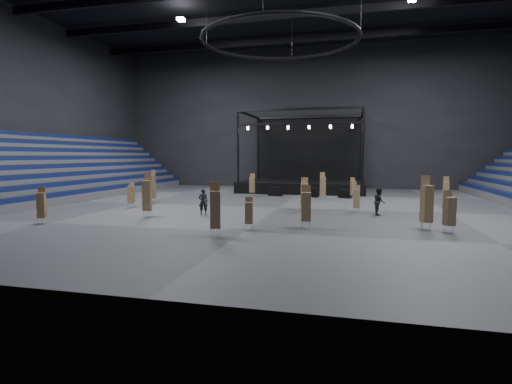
% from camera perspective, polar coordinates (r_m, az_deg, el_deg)
% --- Properties ---
extents(floor, '(50.00, 50.00, 0.00)m').
position_cam_1_polar(floor, '(31.94, 3.33, -2.24)').
color(floor, '#4A4A4C').
rests_on(floor, ground).
extents(wall_back, '(50.00, 0.20, 18.00)m').
position_cam_1_polar(wall_back, '(52.69, 7.60, 10.47)').
color(wall_back, black).
rests_on(wall_back, ground).
extents(wall_left, '(0.20, 42.00, 18.00)m').
position_cam_1_polar(wall_left, '(44.02, -31.24, 10.81)').
color(wall_left, black).
rests_on(wall_left, ground).
extents(bleachers_left, '(7.20, 40.00, 6.40)m').
position_cam_1_polar(bleachers_left, '(42.40, -28.81, 1.31)').
color(bleachers_left, '#535355').
rests_on(bleachers_left, floor).
extents(stage, '(14.00, 10.00, 9.20)m').
position_cam_1_polar(stage, '(47.81, 6.87, 1.96)').
color(stage, black).
rests_on(stage, floor).
extents(truss_ring, '(12.30, 12.30, 5.15)m').
position_cam_1_polar(truss_ring, '(32.89, 3.46, 20.84)').
color(truss_ring, black).
rests_on(truss_ring, ceiling).
extents(flight_case_left, '(1.50, 1.00, 0.92)m').
position_cam_1_polar(flight_case_left, '(41.10, 2.75, 0.07)').
color(flight_case_left, black).
rests_on(flight_case_left, floor).
extents(flight_case_mid, '(1.52, 1.08, 0.92)m').
position_cam_1_polar(flight_case_mid, '(40.33, 7.92, -0.07)').
color(flight_case_mid, black).
rests_on(flight_case_mid, floor).
extents(flight_case_right, '(1.34, 0.99, 0.80)m').
position_cam_1_polar(flight_case_right, '(40.16, 12.58, -0.25)').
color(flight_case_right, black).
rests_on(flight_case_right, floor).
extents(chair_stack_0, '(0.60, 0.60, 2.58)m').
position_cam_1_polar(chair_stack_0, '(38.11, 9.52, 0.90)').
color(chair_stack_0, silver).
rests_on(chair_stack_0, floor).
extents(chair_stack_1, '(0.64, 0.64, 2.98)m').
position_cam_1_polar(chair_stack_1, '(27.80, -15.30, -0.40)').
color(chair_stack_1, silver).
rests_on(chair_stack_1, floor).
extents(chair_stack_2, '(0.48, 0.48, 2.01)m').
position_cam_1_polar(chair_stack_2, '(29.91, 14.18, -0.86)').
color(chair_stack_2, silver).
rests_on(chair_stack_2, floor).
extents(chair_stack_3, '(0.51, 0.51, 2.33)m').
position_cam_1_polar(chair_stack_3, '(40.52, -0.55, 1.10)').
color(chair_stack_3, silver).
rests_on(chair_stack_3, floor).
extents(chair_stack_4, '(0.48, 0.48, 2.50)m').
position_cam_1_polar(chair_stack_4, '(34.94, 25.48, -0.01)').
color(chair_stack_4, silver).
rests_on(chair_stack_4, floor).
extents(chair_stack_5, '(0.63, 0.63, 2.30)m').
position_cam_1_polar(chair_stack_5, '(23.75, 25.90, -2.40)').
color(chair_stack_5, silver).
rests_on(chair_stack_5, floor).
extents(chair_stack_6, '(0.67, 0.67, 2.82)m').
position_cam_1_polar(chair_stack_6, '(20.53, -5.86, -2.37)').
color(chair_stack_6, silver).
rests_on(chair_stack_6, floor).
extents(chair_stack_7, '(0.60, 0.60, 2.48)m').
position_cam_1_polar(chair_stack_7, '(22.79, 7.17, -1.98)').
color(chair_stack_7, silver).
rests_on(chair_stack_7, floor).
extents(chair_stack_8, '(0.59, 0.59, 2.05)m').
position_cam_1_polar(chair_stack_8, '(39.28, 13.71, 0.61)').
color(chair_stack_8, silver).
rests_on(chair_stack_8, floor).
extents(chair_stack_9, '(0.55, 0.55, 2.03)m').
position_cam_1_polar(chair_stack_9, '(33.32, -17.41, -0.28)').
color(chair_stack_9, silver).
rests_on(chair_stack_9, floor).
extents(chair_stack_10, '(0.67, 0.67, 2.92)m').
position_cam_1_polar(chair_stack_10, '(35.78, -14.67, 0.79)').
color(chair_stack_10, silver).
rests_on(chair_stack_10, floor).
extents(chair_stack_11, '(0.57, 0.57, 2.53)m').
position_cam_1_polar(chair_stack_11, '(29.78, 6.92, -0.25)').
color(chair_stack_11, silver).
rests_on(chair_stack_11, floor).
extents(chair_stack_12, '(0.52, 0.52, 1.84)m').
position_cam_1_polar(chair_stack_12, '(22.28, -1.03, -2.91)').
color(chair_stack_12, silver).
rests_on(chair_stack_12, floor).
extents(chair_stack_13, '(0.58, 0.58, 2.27)m').
position_cam_1_polar(chair_stack_13, '(27.52, -28.31, -1.60)').
color(chair_stack_13, silver).
rests_on(chair_stack_13, floor).
extents(chair_stack_14, '(0.68, 0.68, 3.03)m').
position_cam_1_polar(chair_stack_14, '(24.15, 23.21, -1.41)').
color(chair_stack_14, silver).
rests_on(chair_stack_14, floor).
extents(man_center, '(0.77, 0.64, 1.83)m').
position_cam_1_polar(man_center, '(28.29, -7.55, -1.38)').
color(man_center, black).
rests_on(man_center, floor).
extents(crew_member, '(0.74, 0.94, 1.91)m').
position_cam_1_polar(crew_member, '(29.10, 17.20, -1.30)').
color(crew_member, black).
rests_on(crew_member, floor).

